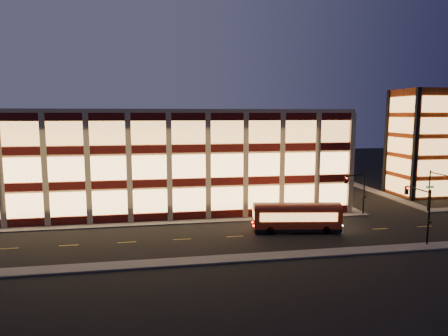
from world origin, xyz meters
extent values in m
plane|color=black|center=(0.00, 0.00, 0.00)|extent=(200.00, 200.00, 0.00)
cube|color=#514F4C|center=(-3.00, 1.00, 0.07)|extent=(54.00, 2.00, 0.15)
cube|color=#514F4C|center=(23.00, 17.00, 0.07)|extent=(2.00, 30.00, 0.15)
cube|color=#514F4C|center=(34.00, 17.00, 0.07)|extent=(2.00, 30.00, 0.15)
cube|color=#514F4C|center=(0.00, -13.00, 0.07)|extent=(100.00, 2.00, 0.15)
cube|color=tan|center=(-3.00, 17.00, 7.00)|extent=(50.00, 30.00, 14.00)
cube|color=tan|center=(-3.00, 17.00, 14.25)|extent=(50.40, 30.40, 0.50)
cube|color=#470C0A|center=(-3.00, 1.88, 0.65)|extent=(50.10, 0.25, 1.00)
cube|color=#FCBD6A|center=(-3.00, 1.90, 2.75)|extent=(49.00, 0.20, 3.00)
cube|color=#470C0A|center=(22.12, 17.00, 0.65)|extent=(0.25, 30.10, 1.00)
cube|color=#FCBD6A|center=(22.10, 17.00, 2.75)|extent=(0.20, 29.00, 3.00)
cube|color=#470C0A|center=(-3.00, 1.88, 5.05)|extent=(50.10, 0.25, 1.00)
cube|color=#FCBD6A|center=(-3.00, 1.90, 7.15)|extent=(49.00, 0.20, 3.00)
cube|color=#470C0A|center=(22.12, 17.00, 5.05)|extent=(0.25, 30.10, 1.00)
cube|color=#FCBD6A|center=(22.10, 17.00, 7.15)|extent=(0.20, 29.00, 3.00)
cube|color=#470C0A|center=(-3.00, 1.88, 9.45)|extent=(50.10, 0.25, 1.00)
cube|color=#FCBD6A|center=(-3.00, 1.90, 11.55)|extent=(49.00, 0.20, 3.00)
cube|color=#470C0A|center=(22.12, 17.00, 9.45)|extent=(0.25, 30.10, 1.00)
cube|color=#FCBD6A|center=(22.10, 17.00, 11.55)|extent=(0.20, 29.00, 3.00)
cube|color=#8C3814|center=(40.00, 12.00, 9.00)|extent=(8.00, 8.00, 18.00)
cube|color=black|center=(36.00, 8.00, 9.00)|extent=(0.60, 0.60, 18.00)
cube|color=black|center=(36.00, 16.00, 9.00)|extent=(0.60, 0.60, 18.00)
cube|color=black|center=(44.00, 16.00, 9.00)|extent=(0.60, 0.60, 18.00)
cube|color=#FFB059|center=(40.00, 7.92, 1.80)|extent=(6.60, 0.16, 2.60)
cube|color=#FFB059|center=(35.92, 12.00, 1.80)|extent=(0.16, 6.60, 2.60)
cube|color=#FFB059|center=(40.00, 7.92, 5.20)|extent=(6.60, 0.16, 2.60)
cube|color=#FFB059|center=(35.92, 12.00, 5.20)|extent=(0.16, 6.60, 2.60)
cube|color=#FFB059|center=(40.00, 7.92, 8.60)|extent=(6.60, 0.16, 2.60)
cube|color=#FFB059|center=(35.92, 12.00, 8.60)|extent=(0.16, 6.60, 2.60)
cube|color=#FFB059|center=(40.00, 7.92, 12.00)|extent=(6.60, 0.16, 2.60)
cube|color=#FFB059|center=(35.92, 12.00, 12.00)|extent=(0.16, 6.60, 2.60)
cube|color=#FFB059|center=(40.00, 7.92, 15.40)|extent=(6.60, 0.16, 2.60)
cube|color=#FFB059|center=(35.92, 12.00, 15.40)|extent=(0.16, 6.60, 2.60)
cylinder|color=black|center=(23.50, 0.80, 3.00)|extent=(0.18, 0.18, 6.00)
cylinder|color=black|center=(21.75, 0.05, 5.70)|extent=(3.56, 1.63, 0.14)
cube|color=black|center=(20.00, -0.70, 5.20)|extent=(0.32, 0.32, 0.95)
sphere|color=#FF0C05|center=(20.00, -0.88, 5.50)|extent=(0.20, 0.20, 0.20)
cube|color=black|center=(23.50, 0.60, 2.60)|extent=(0.25, 0.18, 0.28)
cylinder|color=black|center=(33.50, 0.80, 3.00)|extent=(0.18, 0.18, 6.00)
cylinder|color=black|center=(33.50, -1.20, 5.70)|extent=(0.14, 4.00, 0.14)
cube|color=black|center=(33.50, 0.60, 2.60)|extent=(0.25, 0.18, 0.28)
cube|color=#0C7226|center=(33.50, 0.65, 3.60)|extent=(1.20, 0.06, 0.28)
cylinder|color=black|center=(23.50, -12.50, 3.00)|extent=(0.18, 0.18, 6.00)
cylinder|color=black|center=(23.50, -10.50, 5.70)|extent=(0.14, 4.00, 0.14)
cube|color=black|center=(23.50, -8.50, 5.20)|extent=(0.32, 0.32, 0.95)
sphere|color=#FF0C05|center=(23.50, -8.68, 5.50)|extent=(0.20, 0.20, 0.20)
cube|color=black|center=(23.50, -12.70, 2.60)|extent=(0.25, 0.18, 0.28)
cube|color=maroon|center=(11.63, -5.19, 1.74)|extent=(10.49, 4.11, 2.35)
cube|color=black|center=(11.63, -5.19, 0.36)|extent=(10.49, 4.11, 0.36)
cylinder|color=black|center=(8.22, -5.79, 0.46)|extent=(0.96, 0.45, 0.92)
cylinder|color=black|center=(8.57, -3.57, 0.46)|extent=(0.96, 0.45, 0.92)
cylinder|color=black|center=(14.68, -6.81, 0.46)|extent=(0.96, 0.45, 0.92)
cylinder|color=black|center=(15.03, -4.59, 0.46)|extent=(0.96, 0.45, 0.92)
cube|color=#FFB059|center=(11.42, -6.48, 2.04)|extent=(8.89, 1.46, 1.02)
cube|color=#FFB059|center=(11.83, -3.90, 2.04)|extent=(8.89, 1.46, 1.02)
camera|label=1|loc=(-4.70, -49.10, 13.87)|focal=32.00mm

